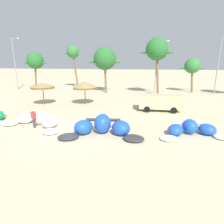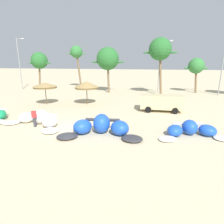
# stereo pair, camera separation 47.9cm
# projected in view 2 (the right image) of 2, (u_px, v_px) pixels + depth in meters

# --- Properties ---
(ground_plane) EXTENTS (260.00, 260.00, 0.00)m
(ground_plane) POSITION_uv_depth(u_px,v_px,m) (72.00, 127.00, 15.92)
(ground_plane) COLOR beige
(kite_left) EXTENTS (6.31, 3.73, 1.28)m
(kite_left) POSITION_uv_depth(u_px,v_px,m) (38.00, 119.00, 16.46)
(kite_left) COLOR white
(kite_left) RESTS_ON ground
(kite_left_of_center) EXTENTS (6.63, 3.42, 1.52)m
(kite_left_of_center) POSITION_uv_depth(u_px,v_px,m) (101.00, 127.00, 14.21)
(kite_left_of_center) COLOR #333338
(kite_left_of_center) RESTS_ON ground
(kite_center) EXTENTS (5.55, 3.24, 1.15)m
(kite_center) POSITION_uv_depth(u_px,v_px,m) (191.00, 130.00, 13.95)
(kite_center) COLOR white
(kite_center) RESTS_ON ground
(beach_umbrella_near_van) EXTENTS (3.08, 3.08, 2.88)m
(beach_umbrella_near_van) POSITION_uv_depth(u_px,v_px,m) (45.00, 85.00, 23.74)
(beach_umbrella_near_van) COLOR brown
(beach_umbrella_near_van) RESTS_ON ground
(beach_umbrella_middle) EXTENTS (3.16, 3.16, 3.04)m
(beach_umbrella_middle) POSITION_uv_depth(u_px,v_px,m) (87.00, 85.00, 23.87)
(beach_umbrella_middle) COLOR brown
(beach_umbrella_middle) RESTS_ON ground
(parked_van) EXTENTS (4.67, 2.33, 1.84)m
(parked_van) POSITION_uv_depth(u_px,v_px,m) (160.00, 102.00, 20.89)
(parked_van) COLOR beige
(parked_van) RESTS_ON ground
(person_near_kites) EXTENTS (0.36, 0.24, 1.62)m
(person_near_kites) POSITION_uv_depth(u_px,v_px,m) (34.00, 118.00, 15.77)
(person_near_kites) COLOR #383842
(person_near_kites) RESTS_ON ground
(palm_leftmost) EXTENTS (4.94, 3.29, 7.36)m
(palm_leftmost) POSITION_uv_depth(u_px,v_px,m) (39.00, 61.00, 37.23)
(palm_leftmost) COLOR brown
(palm_leftmost) RESTS_ON ground
(palm_left) EXTENTS (3.77, 2.51, 8.72)m
(palm_left) POSITION_uv_depth(u_px,v_px,m) (77.00, 53.00, 37.97)
(palm_left) COLOR brown
(palm_left) RESTS_ON ground
(palm_left_of_gap) EXTENTS (5.94, 3.96, 7.98)m
(palm_left_of_gap) POSITION_uv_depth(u_px,v_px,m) (108.00, 59.00, 32.48)
(palm_left_of_gap) COLOR brown
(palm_left_of_gap) RESTS_ON ground
(palm_center_left) EXTENTS (5.38, 3.59, 9.23)m
(palm_center_left) POSITION_uv_depth(u_px,v_px,m) (160.00, 50.00, 29.43)
(palm_center_left) COLOR brown
(palm_center_left) RESTS_ON ground
(palm_center_right) EXTENTS (4.09, 2.73, 6.16)m
(palm_center_right) POSITION_uv_depth(u_px,v_px,m) (196.00, 66.00, 32.55)
(palm_center_right) COLOR brown
(palm_center_right) RESTS_ON ground
(lamppost_west) EXTENTS (1.72, 0.24, 9.96)m
(lamppost_west) POSITION_uv_depth(u_px,v_px,m) (20.00, 62.00, 36.92)
(lamppost_west) COLOR gray
(lamppost_west) RESTS_ON ground
(lamppost_west_center) EXTENTS (2.12, 0.24, 9.11)m
(lamppost_west_center) POSITION_uv_depth(u_px,v_px,m) (161.00, 64.00, 32.75)
(lamppost_west_center) COLOR gray
(lamppost_west_center) RESTS_ON ground
(lamppost_east_center) EXTENTS (2.11, 0.24, 9.26)m
(lamppost_east_center) POSITION_uv_depth(u_px,v_px,m) (224.00, 63.00, 29.83)
(lamppost_east_center) COLOR gray
(lamppost_east_center) RESTS_ON ground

